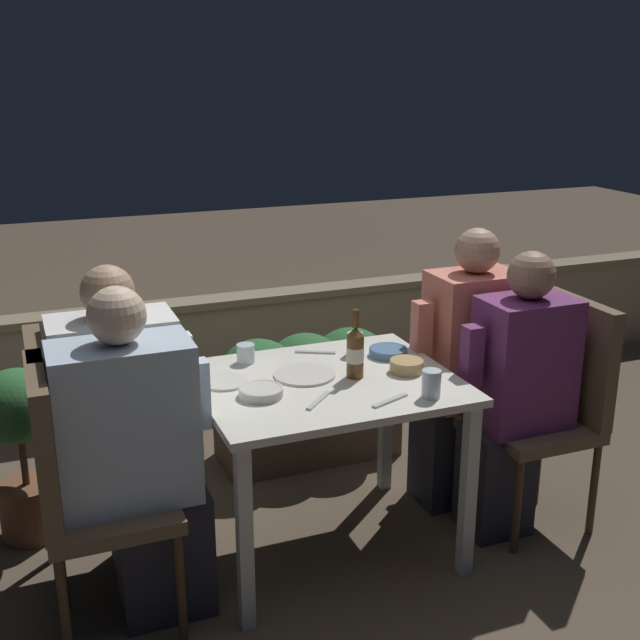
{
  "coord_description": "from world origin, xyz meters",
  "views": [
    {
      "loc": [
        -1.07,
        -2.64,
        1.87
      ],
      "look_at": [
        0.0,
        0.06,
        0.96
      ],
      "focal_mm": 45.0,
      "sensor_mm": 36.0,
      "label": 1
    }
  ],
  "objects_px": {
    "potted_plant": "(21,437)",
    "chair_left_far": "(71,442)",
    "chair_left_near": "(76,479)",
    "person_white_polo": "(128,425)",
    "person_blue_shirt": "(139,460)",
    "person_coral_top": "(464,368)",
    "person_purple_stripe": "(514,394)",
    "chair_right_far": "(503,372)",
    "beer_bottle": "(355,352)",
    "chair_right_near": "(556,393)"
  },
  "relations": [
    {
      "from": "person_blue_shirt",
      "to": "chair_right_far",
      "type": "relative_size",
      "value": 1.25
    },
    {
      "from": "person_blue_shirt",
      "to": "potted_plant",
      "type": "xyz_separation_m",
      "value": [
        -0.37,
        0.68,
        -0.16
      ]
    },
    {
      "from": "chair_right_near",
      "to": "chair_left_far",
      "type": "bearing_deg",
      "value": 172.06
    },
    {
      "from": "chair_right_near",
      "to": "person_coral_top",
      "type": "height_order",
      "value": "person_coral_top"
    },
    {
      "from": "chair_right_far",
      "to": "person_coral_top",
      "type": "bearing_deg",
      "value": 180.0
    },
    {
      "from": "person_purple_stripe",
      "to": "potted_plant",
      "type": "xyz_separation_m",
      "value": [
        -1.89,
        0.66,
        -0.15
      ]
    },
    {
      "from": "person_coral_top",
      "to": "beer_bottle",
      "type": "bearing_deg",
      "value": -163.44
    },
    {
      "from": "chair_left_near",
      "to": "person_white_polo",
      "type": "relative_size",
      "value": 0.8
    },
    {
      "from": "beer_bottle",
      "to": "person_blue_shirt",
      "type": "bearing_deg",
      "value": -171.38
    },
    {
      "from": "chair_right_far",
      "to": "chair_left_near",
      "type": "bearing_deg",
      "value": -170.66
    },
    {
      "from": "chair_right_near",
      "to": "person_coral_top",
      "type": "distance_m",
      "value": 0.4
    },
    {
      "from": "potted_plant",
      "to": "chair_right_far",
      "type": "bearing_deg",
      "value": -10.42
    },
    {
      "from": "potted_plant",
      "to": "beer_bottle",
      "type": "bearing_deg",
      "value": -24.24
    },
    {
      "from": "chair_right_far",
      "to": "beer_bottle",
      "type": "height_order",
      "value": "beer_bottle"
    },
    {
      "from": "person_coral_top",
      "to": "chair_right_far",
      "type": "bearing_deg",
      "value": -0.0
    },
    {
      "from": "chair_right_far",
      "to": "person_blue_shirt",
      "type": "bearing_deg",
      "value": -169.51
    },
    {
      "from": "chair_left_far",
      "to": "potted_plant",
      "type": "bearing_deg",
      "value": 113.45
    },
    {
      "from": "person_white_polo",
      "to": "person_coral_top",
      "type": "height_order",
      "value": "person_coral_top"
    },
    {
      "from": "person_white_polo",
      "to": "beer_bottle",
      "type": "xyz_separation_m",
      "value": [
        0.85,
        -0.16,
        0.23
      ]
    },
    {
      "from": "person_blue_shirt",
      "to": "chair_left_far",
      "type": "relative_size",
      "value": 1.25
    },
    {
      "from": "chair_left_far",
      "to": "person_blue_shirt",
      "type": "bearing_deg",
      "value": -55.37
    },
    {
      "from": "chair_left_far",
      "to": "chair_right_near",
      "type": "distance_m",
      "value": 1.95
    },
    {
      "from": "person_coral_top",
      "to": "potted_plant",
      "type": "bearing_deg",
      "value": 168.42
    },
    {
      "from": "person_purple_stripe",
      "to": "chair_left_far",
      "type": "bearing_deg",
      "value": 171.1
    },
    {
      "from": "chair_left_near",
      "to": "chair_right_far",
      "type": "xyz_separation_m",
      "value": [
        1.87,
        0.31,
        0.0
      ]
    },
    {
      "from": "person_purple_stripe",
      "to": "potted_plant",
      "type": "bearing_deg",
      "value": 160.69
    },
    {
      "from": "chair_left_far",
      "to": "chair_right_near",
      "type": "xyz_separation_m",
      "value": [
        1.93,
        -0.27,
        0.0
      ]
    },
    {
      "from": "chair_left_near",
      "to": "person_white_polo",
      "type": "height_order",
      "value": "person_white_polo"
    },
    {
      "from": "beer_bottle",
      "to": "chair_left_far",
      "type": "bearing_deg",
      "value": 171.43
    },
    {
      "from": "person_coral_top",
      "to": "person_blue_shirt",
      "type": "bearing_deg",
      "value": -168.05
    },
    {
      "from": "chair_left_far",
      "to": "chair_right_far",
      "type": "xyz_separation_m",
      "value": [
        1.86,
        0.02,
        0.0
      ]
    },
    {
      "from": "chair_left_near",
      "to": "chair_right_far",
      "type": "distance_m",
      "value": 1.9
    },
    {
      "from": "chair_left_far",
      "to": "beer_bottle",
      "type": "xyz_separation_m",
      "value": [
        1.05,
        -0.16,
        0.26
      ]
    },
    {
      "from": "person_coral_top",
      "to": "person_purple_stripe",
      "type": "bearing_deg",
      "value": -77.31
    },
    {
      "from": "person_white_polo",
      "to": "person_coral_top",
      "type": "bearing_deg",
      "value": 0.75
    },
    {
      "from": "chair_right_far",
      "to": "person_coral_top",
      "type": "height_order",
      "value": "person_coral_top"
    },
    {
      "from": "potted_plant",
      "to": "chair_left_near",
      "type": "bearing_deg",
      "value": -76.7
    },
    {
      "from": "chair_left_far",
      "to": "person_coral_top",
      "type": "distance_m",
      "value": 1.65
    },
    {
      "from": "chair_left_near",
      "to": "potted_plant",
      "type": "distance_m",
      "value": 0.71
    },
    {
      "from": "chair_left_far",
      "to": "chair_right_near",
      "type": "relative_size",
      "value": 1.0
    },
    {
      "from": "chair_left_far",
      "to": "chair_right_far",
      "type": "relative_size",
      "value": 1.0
    },
    {
      "from": "person_white_polo",
      "to": "chair_right_far",
      "type": "height_order",
      "value": "person_white_polo"
    },
    {
      "from": "person_blue_shirt",
      "to": "potted_plant",
      "type": "distance_m",
      "value": 0.79
    },
    {
      "from": "beer_bottle",
      "to": "chair_right_far",
      "type": "bearing_deg",
      "value": 12.44
    },
    {
      "from": "chair_left_far",
      "to": "potted_plant",
      "type": "height_order",
      "value": "chair_left_far"
    },
    {
      "from": "chair_right_near",
      "to": "person_purple_stripe",
      "type": "distance_m",
      "value": 0.21
    },
    {
      "from": "chair_left_far",
      "to": "person_white_polo",
      "type": "xyz_separation_m",
      "value": [
        0.21,
        0.0,
        0.03
      ]
    },
    {
      "from": "chair_left_near",
      "to": "person_blue_shirt",
      "type": "distance_m",
      "value": 0.21
    },
    {
      "from": "potted_plant",
      "to": "chair_left_far",
      "type": "bearing_deg",
      "value": -66.55
    },
    {
      "from": "person_white_polo",
      "to": "potted_plant",
      "type": "height_order",
      "value": "person_white_polo"
    }
  ]
}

